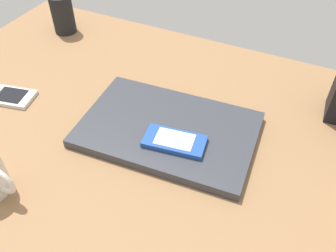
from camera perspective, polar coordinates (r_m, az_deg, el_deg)
The scene contains 5 objects.
desk_surface at distance 76.40cm, azimuth -3.01°, elevation -1.58°, with size 120.00×80.00×3.00cm, color olive.
laptop_closed at distance 74.10cm, azimuth 0.00°, elevation -0.57°, with size 35.44×22.92×1.97cm, color #33353D.
cell_phone_on_laptop at distance 69.58cm, azimuth 1.05°, elevation -2.43°, with size 12.71×7.56×1.24cm.
cell_phone_on_desk at distance 90.36cm, azimuth -23.56°, elevation 4.28°, with size 11.21×8.36×1.08cm.
pen_cup at distance 110.57cm, azimuth -16.36°, elevation 16.65°, with size 6.17×6.17×10.70cm, color black.
Camera 1 is at (26.75, -46.67, 55.75)cm, focal length 38.43 mm.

